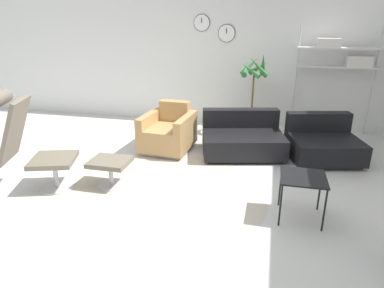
# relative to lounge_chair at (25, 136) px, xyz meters

# --- Properties ---
(ground_plane) EXTENTS (12.00, 12.00, 0.00)m
(ground_plane) POSITION_rel_lounge_chair_xyz_m (1.75, 0.54, -0.71)
(ground_plane) COLOR silver
(wall_back) EXTENTS (12.00, 0.09, 2.80)m
(wall_back) POSITION_rel_lounge_chair_xyz_m (1.75, 3.49, 0.69)
(wall_back) COLOR silver
(wall_back) RESTS_ON ground_plane
(round_rug) EXTENTS (2.59, 2.59, 0.01)m
(round_rug) POSITION_rel_lounge_chair_xyz_m (1.64, 0.21, -0.71)
(round_rug) COLOR #BCB29E
(round_rug) RESTS_ON ground_plane
(lounge_chair) EXTENTS (1.00, 0.75, 1.25)m
(lounge_chair) POSITION_rel_lounge_chair_xyz_m (0.00, 0.00, 0.00)
(lounge_chair) COLOR #BCBCC1
(lounge_chair) RESTS_ON ground_plane
(ottoman) EXTENTS (0.49, 0.42, 0.36)m
(ottoman) POSITION_rel_lounge_chair_xyz_m (0.94, 0.30, -0.44)
(ottoman) COLOR #BCBCC1
(ottoman) RESTS_ON ground_plane
(armchair_red) EXTENTS (0.81, 0.92, 0.75)m
(armchair_red) POSITION_rel_lounge_chair_xyz_m (1.28, 1.73, -0.43)
(armchair_red) COLOR silver
(armchair_red) RESTS_ON ground_plane
(couch_low) EXTENTS (1.42, 1.17, 0.65)m
(couch_low) POSITION_rel_lounge_chair_xyz_m (2.47, 1.83, -0.48)
(couch_low) COLOR black
(couch_low) RESTS_ON ground_plane
(couch_second) EXTENTS (1.18, 1.11, 0.65)m
(couch_second) POSITION_rel_lounge_chair_xyz_m (3.70, 1.90, -0.48)
(couch_second) COLOR black
(couch_second) RESTS_ON ground_plane
(side_table) EXTENTS (0.47, 0.47, 0.49)m
(side_table) POSITION_rel_lounge_chair_xyz_m (3.27, 0.08, -0.27)
(side_table) COLOR black
(side_table) RESTS_ON ground_plane
(potted_plant) EXTENTS (0.55, 0.56, 1.51)m
(potted_plant) POSITION_rel_lounge_chair_xyz_m (2.54, 2.87, -0.07)
(potted_plant) COLOR brown
(potted_plant) RESTS_ON ground_plane
(shelf_unit) EXTENTS (1.38, 0.28, 1.93)m
(shelf_unit) POSITION_rel_lounge_chair_xyz_m (4.02, 3.20, 0.71)
(shelf_unit) COLOR #BCBCC1
(shelf_unit) RESTS_ON ground_plane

